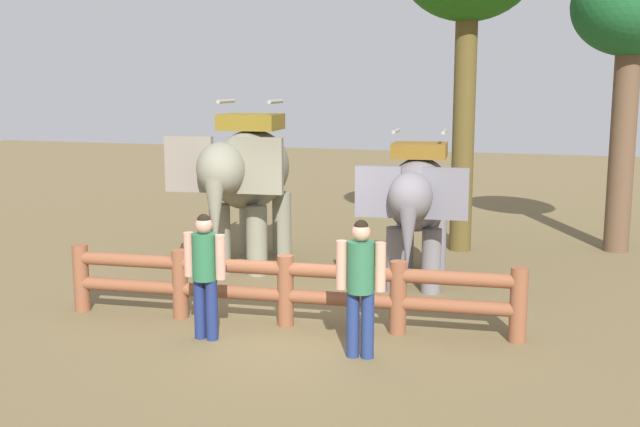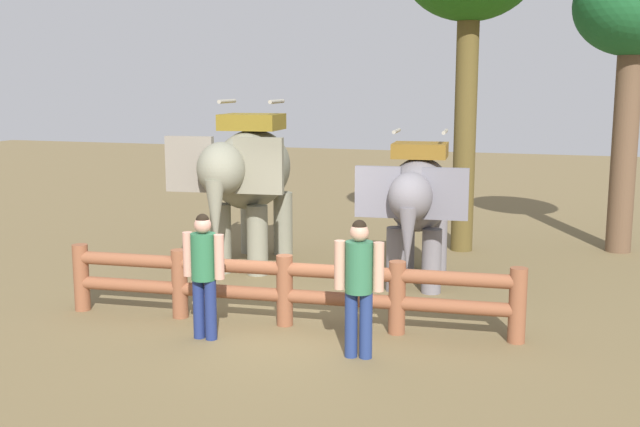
{
  "view_description": "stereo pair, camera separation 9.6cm",
  "coord_description": "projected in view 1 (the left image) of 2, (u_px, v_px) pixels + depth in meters",
  "views": [
    {
      "loc": [
        3.75,
        -10.24,
        3.5
      ],
      "look_at": [
        0.0,
        1.55,
        1.4
      ],
      "focal_mm": 42.72,
      "sensor_mm": 36.0,
      "label": 1
    },
    {
      "loc": [
        3.84,
        -10.21,
        3.5
      ],
      "look_at": [
        0.0,
        1.55,
        1.4
      ],
      "focal_mm": 42.72,
      "sensor_mm": 36.0,
      "label": 2
    }
  ],
  "objects": [
    {
      "name": "ground_plane",
      "position": [
        289.0,
        323.0,
        11.33
      ],
      "size": [
        60.0,
        60.0,
        0.0
      ],
      "primitive_type": "plane",
      "color": "brown"
    },
    {
      "name": "log_fence",
      "position": [
        285.0,
        285.0,
        11.11
      ],
      "size": [
        6.83,
        0.79,
        1.05
      ],
      "color": "brown",
      "rests_on": "ground"
    },
    {
      "name": "elephant_near_left",
      "position": [
        248.0,
        174.0,
        14.59
      ],
      "size": [
        2.14,
        3.78,
        3.22
      ],
      "color": "gray",
      "rests_on": "ground"
    },
    {
      "name": "elephant_center",
      "position": [
        418.0,
        199.0,
        13.3
      ],
      "size": [
        1.81,
        3.2,
        2.73
      ],
      "color": "slate",
      "rests_on": "ground"
    },
    {
      "name": "tourist_woman_in_black",
      "position": [
        205.0,
        267.0,
        10.44
      ],
      "size": [
        0.63,
        0.36,
        1.77
      ],
      "color": "navy",
      "rests_on": "ground"
    },
    {
      "name": "tourist_man_in_blue",
      "position": [
        361.0,
        279.0,
        9.72
      ],
      "size": [
        0.64,
        0.38,
        1.82
      ],
      "color": "navy",
      "rests_on": "ground"
    },
    {
      "name": "tree_back_center",
      "position": [
        631.0,
        19.0,
        15.42
      ],
      "size": [
        2.39,
        2.39,
        6.1
      ],
      "color": "brown",
      "rests_on": "ground"
    }
  ]
}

